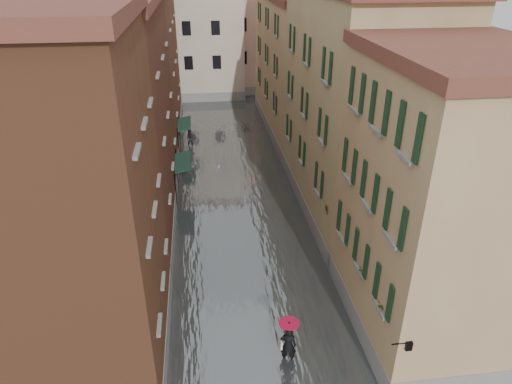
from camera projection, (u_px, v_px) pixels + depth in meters
ground at (257, 305)px, 21.46m from camera, size 120.00×120.00×0.00m
floodwater at (234, 182)px, 32.86m from camera, size 10.00×60.00×0.20m
building_left_near at (66, 217)px, 15.92m from camera, size 6.00×8.00×13.00m
building_left_mid at (114, 122)px, 25.72m from camera, size 6.00×14.00×12.50m
building_left_far at (139, 57)px, 38.59m from camera, size 6.00×16.00×14.00m
building_right_near at (441, 210)px, 17.84m from camera, size 6.00×8.00×11.50m
building_right_mid at (354, 109)px, 27.18m from camera, size 6.00×14.00×13.00m
building_right_far at (300, 68)px, 40.74m from camera, size 6.00×16.00×11.50m
building_end_cream at (188, 37)px, 51.60m from camera, size 12.00×9.00×13.00m
building_end_pink at (264, 37)px, 54.61m from camera, size 10.00×9.00×12.00m
awning_near at (182, 162)px, 30.13m from camera, size 1.09×3.32×2.80m
awning_far at (184, 125)px, 36.89m from camera, size 1.09×3.34×2.80m
wall_lantern at (408, 345)px, 15.28m from camera, size 0.71×0.22×0.35m
window_planters at (357, 251)px, 19.26m from camera, size 0.59×8.24×0.84m
pedestrian_main at (288, 340)px, 17.91m from camera, size 0.85×0.85×2.06m
pedestrian_far at (191, 139)px, 38.70m from camera, size 0.87×0.72×1.63m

